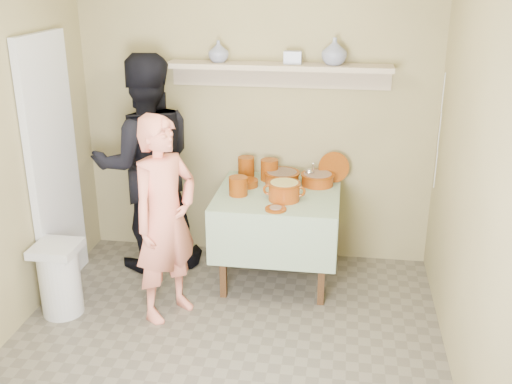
% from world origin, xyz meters
% --- Properties ---
extents(ground, '(3.50, 3.50, 0.00)m').
position_xyz_m(ground, '(0.00, 0.00, 0.00)').
color(ground, '#645D4F').
rests_on(ground, ground).
extents(tile_panel, '(0.06, 0.70, 2.00)m').
position_xyz_m(tile_panel, '(-1.46, 0.95, 1.00)').
color(tile_panel, silver).
rests_on(tile_panel, ground).
extents(plate_stack_a, '(0.14, 0.14, 0.19)m').
position_xyz_m(plate_stack_a, '(-0.06, 1.57, 0.85)').
color(plate_stack_a, '#6A2601').
rests_on(plate_stack_a, serving_table).
extents(plate_stack_b, '(0.15, 0.15, 0.18)m').
position_xyz_m(plate_stack_b, '(0.14, 1.56, 0.85)').
color(plate_stack_b, '#6A2601').
rests_on(plate_stack_b, serving_table).
extents(bowl_stack, '(0.15, 0.15, 0.15)m').
position_xyz_m(bowl_stack, '(-0.05, 1.16, 0.83)').
color(bowl_stack, '#6A2601').
rests_on(bowl_stack, serving_table).
extents(empty_bowl, '(0.19, 0.19, 0.05)m').
position_xyz_m(empty_bowl, '(-0.02, 1.38, 0.79)').
color(empty_bowl, '#6A2601').
rests_on(empty_bowl, serving_table).
extents(propped_lid, '(0.27, 0.14, 0.25)m').
position_xyz_m(propped_lid, '(0.67, 1.61, 0.88)').
color(propped_lid, '#6A2601').
rests_on(propped_lid, serving_table).
extents(vase_right, '(0.26, 0.26, 0.21)m').
position_xyz_m(vase_right, '(0.64, 1.62, 1.82)').
color(vase_right, navy).
rests_on(vase_right, wall_shelf).
extents(vase_left, '(0.23, 0.23, 0.17)m').
position_xyz_m(vase_left, '(-0.29, 1.62, 1.81)').
color(vase_left, navy).
rests_on(vase_left, wall_shelf).
extents(ceramic_box, '(0.14, 0.10, 0.10)m').
position_xyz_m(ceramic_box, '(0.31, 1.64, 1.77)').
color(ceramic_box, navy).
rests_on(ceramic_box, wall_shelf).
extents(person_cook, '(0.60, 0.66, 1.52)m').
position_xyz_m(person_cook, '(-0.48, 0.61, 0.76)').
color(person_cook, '#F18068').
rests_on(person_cook, ground).
extents(person_helper, '(1.09, 0.99, 1.82)m').
position_xyz_m(person_helper, '(-0.86, 1.37, 0.91)').
color(person_helper, black).
rests_on(person_helper, ground).
extents(room_shell, '(3.04, 3.54, 2.62)m').
position_xyz_m(room_shell, '(0.00, 0.00, 1.61)').
color(room_shell, tan).
rests_on(room_shell, ground).
extents(serving_table, '(0.97, 0.97, 0.76)m').
position_xyz_m(serving_table, '(0.25, 1.28, 0.64)').
color(serving_table, '#4C2D16').
rests_on(serving_table, ground).
extents(cazuela_meat_a, '(0.30, 0.30, 0.10)m').
position_xyz_m(cazuela_meat_a, '(0.25, 1.50, 0.82)').
color(cazuela_meat_a, '#772705').
rests_on(cazuela_meat_a, serving_table).
extents(cazuela_meat_b, '(0.28, 0.28, 0.10)m').
position_xyz_m(cazuela_meat_b, '(0.55, 1.49, 0.82)').
color(cazuela_meat_b, '#772705').
rests_on(cazuela_meat_b, serving_table).
extents(ladle, '(0.08, 0.26, 0.19)m').
position_xyz_m(ladle, '(0.48, 1.48, 0.87)').
color(ladle, silver).
rests_on(ladle, cazuela_meat_b).
extents(cazuela_rice, '(0.33, 0.25, 0.14)m').
position_xyz_m(cazuela_rice, '(0.31, 1.11, 0.85)').
color(cazuela_rice, '#772705').
rests_on(cazuela_rice, serving_table).
extents(front_plate, '(0.16, 0.16, 0.03)m').
position_xyz_m(front_plate, '(0.27, 0.89, 0.77)').
color(front_plate, '#6A2601').
rests_on(front_plate, serving_table).
extents(wall_shelf, '(1.80, 0.25, 0.21)m').
position_xyz_m(wall_shelf, '(0.20, 1.65, 1.67)').
color(wall_shelf, tan).
rests_on(wall_shelf, room_shell).
extents(trash_bin, '(0.32, 0.32, 0.56)m').
position_xyz_m(trash_bin, '(-1.28, 0.49, 0.28)').
color(trash_bin, silver).
rests_on(trash_bin, ground).
extents(electrical_cord, '(0.01, 0.05, 0.90)m').
position_xyz_m(electrical_cord, '(1.47, 1.48, 1.25)').
color(electrical_cord, silver).
rests_on(electrical_cord, wall_shelf).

